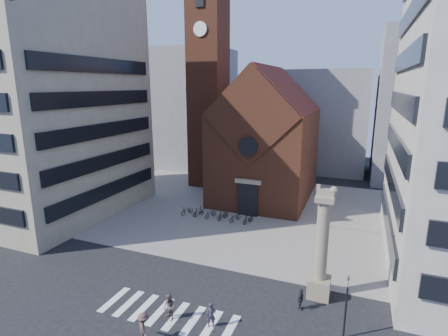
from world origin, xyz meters
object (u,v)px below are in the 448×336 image
at_px(traffic_light, 346,305).
at_px(pedestrian_1, 169,307).
at_px(pedestrian_2, 301,299).
at_px(lion_column, 321,254).
at_px(pedestrian_0, 211,315).
at_px(scooter_0, 187,210).

distance_m(traffic_light, pedestrian_1, 11.39).
bearing_deg(pedestrian_1, pedestrian_2, 54.07).
bearing_deg(lion_column, traffic_light, -63.54).
height_order(lion_column, pedestrian_2, lion_column).
relative_size(pedestrian_0, pedestrian_1, 0.92).
relative_size(traffic_light, pedestrian_2, 2.69).
relative_size(lion_column, pedestrian_1, 4.71).
xyz_separation_m(traffic_light, pedestrian_0, (-8.13, -2.09, -1.44)).
xyz_separation_m(lion_column, pedestrian_1, (-9.05, -6.45, -2.54)).
xyz_separation_m(pedestrian_1, pedestrian_2, (8.04, 4.33, -0.12)).
distance_m(lion_column, scooter_0, 20.70).
xyz_separation_m(traffic_light, pedestrian_2, (-3.00, 1.88, -1.49)).
relative_size(lion_column, pedestrian_2, 5.42).
xyz_separation_m(lion_column, traffic_light, (1.99, -4.00, -1.17)).
height_order(lion_column, pedestrian_1, lion_column).
height_order(pedestrian_0, pedestrian_2, pedestrian_0).
bearing_deg(pedestrian_2, scooter_0, 61.18).
height_order(lion_column, pedestrian_0, lion_column).
bearing_deg(scooter_0, pedestrian_2, -20.15).
height_order(pedestrian_1, scooter_0, pedestrian_1).
bearing_deg(lion_column, pedestrian_2, -115.48).
relative_size(pedestrian_1, pedestrian_2, 1.15).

